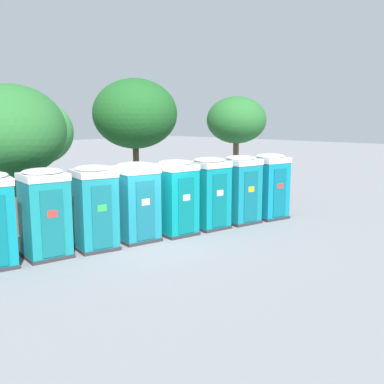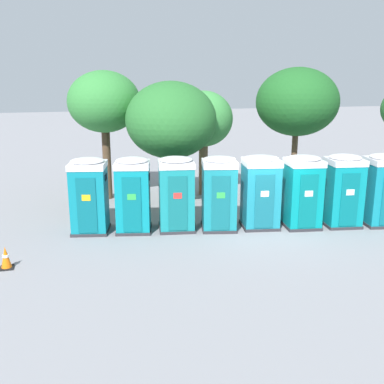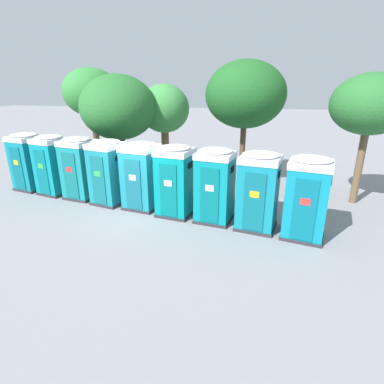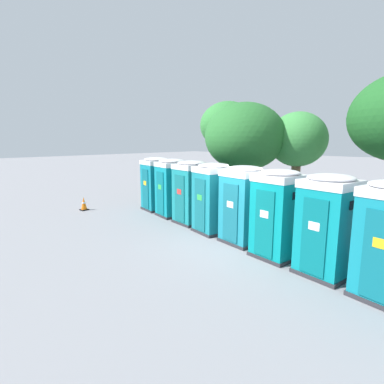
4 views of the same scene
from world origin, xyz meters
name	(u,v)px [view 1 (image 1 of 4)]	position (x,y,z in m)	size (l,w,h in m)	color
ground_plane	(140,242)	(0.00, 0.00, 0.00)	(120.00, 120.00, 0.00)	gray
portapotty_2	(45,213)	(-2.84, 0.72, 1.28)	(1.37, 1.36, 2.54)	#2D2D33
portapotty_3	(94,207)	(-1.41, 0.40, 1.28)	(1.40, 1.42, 2.54)	#2D2D33
portapotty_4	(136,201)	(0.04, 0.22, 1.28)	(1.42, 1.39, 2.54)	#2D2D33
portapotty_5	(176,197)	(1.46, -0.14, 1.28)	(1.35, 1.36, 2.54)	#2D2D33
portapotty_6	(209,193)	(2.91, -0.34, 1.28)	(1.36, 1.37, 2.54)	#2D2D33
portapotty_7	(240,189)	(4.34, -0.63, 1.28)	(1.42, 1.40, 2.54)	#2D2D33
portapotty_8	(269,186)	(5.77, -0.96, 1.28)	(1.44, 1.42, 2.54)	#2D2D33
street_tree_0	(39,134)	(-0.57, 5.16, 3.32)	(2.54, 2.54, 4.58)	brown
street_tree_1	(135,114)	(3.50, 4.44, 4.07)	(3.61, 3.61, 5.57)	brown
street_tree_3	(236,121)	(8.11, 2.57, 3.78)	(2.82, 2.82, 4.91)	brown
street_tree_4	(10,132)	(-2.35, 3.65, 3.47)	(3.57, 3.57, 5.00)	brown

